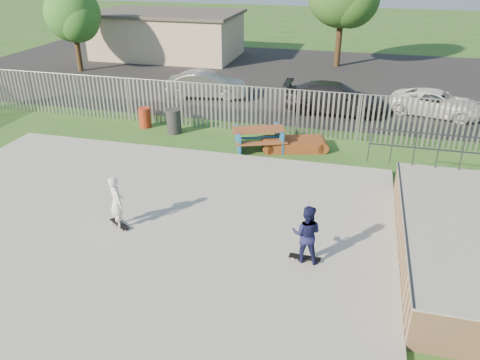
% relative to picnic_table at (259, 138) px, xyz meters
% --- Properties ---
extents(ground, '(120.00, 120.00, 0.00)m').
position_rel_picnic_table_xyz_m(ground, '(-2.36, -7.13, -0.43)').
color(ground, '#305B1F').
rests_on(ground, ground).
extents(concrete_slab, '(15.00, 12.00, 0.15)m').
position_rel_picnic_table_xyz_m(concrete_slab, '(-2.36, -7.13, -0.36)').
color(concrete_slab, '#9E9E99').
rests_on(concrete_slab, ground).
extents(fence, '(26.04, 16.02, 2.00)m').
position_rel_picnic_table_xyz_m(fence, '(-1.36, -2.54, 0.57)').
color(fence, gray).
rests_on(fence, ground).
extents(picnic_table, '(2.48, 2.28, 0.85)m').
position_rel_picnic_table_xyz_m(picnic_table, '(0.00, 0.00, 0.00)').
color(picnic_table, brown).
rests_on(picnic_table, ground).
extents(funbox, '(2.38, 1.63, 0.43)m').
position_rel_picnic_table_xyz_m(funbox, '(1.41, 0.26, -0.22)').
color(funbox, brown).
rests_on(funbox, ground).
extents(trash_bin_red, '(0.54, 0.54, 0.90)m').
position_rel_picnic_table_xyz_m(trash_bin_red, '(-5.51, 1.20, 0.01)').
color(trash_bin_red, maroon).
rests_on(trash_bin_red, ground).
extents(trash_bin_grey, '(0.64, 0.64, 1.06)m').
position_rel_picnic_table_xyz_m(trash_bin_grey, '(-3.96, 0.83, 0.10)').
color(trash_bin_grey, '#2A2A2D').
rests_on(trash_bin_grey, ground).
extents(parking_lot, '(40.00, 18.00, 0.02)m').
position_rel_picnic_table_xyz_m(parking_lot, '(-2.36, 11.87, -0.42)').
color(parking_lot, black).
rests_on(parking_lot, ground).
extents(car_silver, '(4.38, 2.09, 1.38)m').
position_rel_picnic_table_xyz_m(car_silver, '(-4.26, 6.32, 0.28)').
color(car_silver, '#A7A6AB').
rests_on(car_silver, parking_lot).
extents(car_dark, '(5.00, 2.09, 1.44)m').
position_rel_picnic_table_xyz_m(car_dark, '(2.58, 5.42, 0.31)').
color(car_dark, black).
rests_on(car_dark, parking_lot).
extents(car_white, '(4.63, 2.91, 1.19)m').
position_rel_picnic_table_xyz_m(car_white, '(7.35, 6.20, 0.18)').
color(car_white, white).
rests_on(car_white, parking_lot).
extents(building, '(10.40, 6.40, 3.20)m').
position_rel_picnic_table_xyz_m(building, '(-10.36, 15.87, 1.18)').
color(building, '#C5B398').
rests_on(building, ground).
extents(tree_left, '(3.45, 3.45, 5.33)m').
position_rel_picnic_table_xyz_m(tree_left, '(-14.25, 10.10, 3.15)').
color(tree_left, '#47341C').
rests_on(tree_left, ground).
extents(skateboard_a, '(0.80, 0.22, 0.08)m').
position_rel_picnic_table_xyz_m(skateboard_a, '(2.81, -7.28, -0.24)').
color(skateboard_a, black).
rests_on(skateboard_a, concrete_slab).
extents(skateboard_b, '(0.78, 0.60, 0.08)m').
position_rel_picnic_table_xyz_m(skateboard_b, '(-2.52, -6.98, -0.24)').
color(skateboard_b, black).
rests_on(skateboard_b, concrete_slab).
extents(skater_navy, '(0.77, 0.60, 1.55)m').
position_rel_picnic_table_xyz_m(skater_navy, '(2.81, -7.28, 0.49)').
color(skater_navy, '#151844').
rests_on(skater_navy, concrete_slab).
extents(skater_white, '(0.67, 0.65, 1.55)m').
position_rel_picnic_table_xyz_m(skater_white, '(-2.52, -6.98, 0.49)').
color(skater_white, silver).
rests_on(skater_white, concrete_slab).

